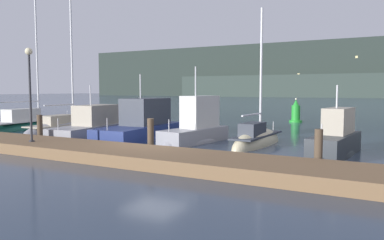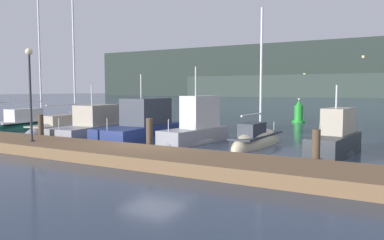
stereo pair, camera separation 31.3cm
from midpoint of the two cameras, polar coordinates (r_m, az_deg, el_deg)
name	(u,v)px [view 2 (the right image)]	position (r m, az deg, el deg)	size (l,w,h in m)	color
ground_plane	(153,153)	(16.56, -5.39, -5.00)	(400.00, 400.00, 0.00)	#2D3D51
dock	(125,154)	(15.01, -9.58, -5.17)	(34.51, 2.80, 0.45)	brown
mooring_pile_1	(41,129)	(21.01, -21.63, -1.24)	(0.28, 0.28, 1.47)	#4C3D2D
mooring_pile_2	(149,136)	(16.23, -5.95, -2.46)	(0.28, 0.28, 1.54)	#4C3D2D
mooring_pile_3	(316,150)	(13.51, 18.99, -4.36)	(0.28, 0.28, 1.42)	#4C3D2D
sailboat_berth_1	(34,125)	(29.27, -22.64, -0.77)	(2.34, 7.82, 12.24)	#195647
sailboat_berth_2	(69,129)	(26.60, -17.92, -1.33)	(2.31, 7.19, 11.50)	gray
motorboat_berth_3	(92,130)	(23.17, -14.57, -1.56)	(2.77, 6.44, 3.56)	gray
motorboat_berth_4	(142,131)	(21.39, -7.29, -1.70)	(2.79, 6.98, 4.20)	navy
motorboat_berth_5	(196,134)	(19.72, 1.03, -2.11)	(2.35, 5.05, 4.58)	gray
sailboat_berth_6	(257,143)	(19.03, 10.29, -3.49)	(1.57, 5.42, 7.64)	beige
motorboat_berth_7	(335,147)	(16.89, 21.42, -3.87)	(1.88, 4.81, 3.55)	#2D3338
channel_buoy	(299,113)	(33.08, 16.20, 1.01)	(1.08, 1.08, 2.06)	green
dock_lamppost	(30,80)	(18.11, -23.03, 5.69)	(0.32, 0.32, 4.15)	#2D2D33
hillside_backdrop	(374,71)	(148.96, 26.08, 6.78)	(240.00, 23.00, 20.71)	#28332D
rowboat_adrift	(66,118)	(38.92, -18.43, 0.33)	(3.46, 2.93, 0.56)	gray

